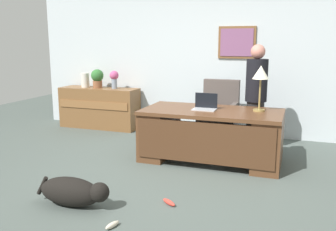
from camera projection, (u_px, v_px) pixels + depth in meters
ground_plane at (165, 181)px, 4.53m from camera, size 12.00×12.00×0.00m
back_wall at (215, 59)px, 6.66m from camera, size 7.00×0.16×2.70m
desk at (211, 133)px, 5.19m from camera, size 1.92×0.97×0.73m
credenza at (100, 108)px, 7.25m from camera, size 1.55×0.50×0.78m
armchair at (219, 115)px, 6.15m from camera, size 0.60×0.59×1.04m
person_standing at (256, 97)px, 5.59m from camera, size 0.32×0.32×1.63m
dog_lying at (73, 192)px, 3.81m from camera, size 0.86×0.31×0.30m
laptop at (205, 106)px, 5.19m from camera, size 0.32×0.22×0.22m
desk_lamp at (261, 75)px, 4.98m from camera, size 0.22×0.22×0.62m
vase_with_flowers at (114, 78)px, 7.02m from camera, size 0.17×0.17×0.34m
vase_empty at (85, 80)px, 7.24m from camera, size 0.16×0.16×0.28m
potted_plant at (97, 78)px, 7.14m from camera, size 0.24×0.24×0.36m
dog_toy_bone at (112, 225)px, 3.38m from camera, size 0.09×0.18×0.05m
dog_toy_plush at (169, 202)px, 3.86m from camera, size 0.19×0.15×0.05m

